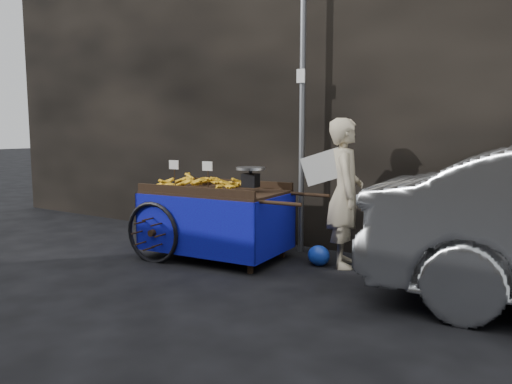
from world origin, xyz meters
The scene contains 6 objects.
ground centered at (0.00, 0.00, 0.00)m, with size 80.00×80.00×0.00m, color black.
building_wall centered at (0.39, 2.60, 2.50)m, with size 13.50×2.00×5.00m.
street_pole centered at (0.30, 1.30, 2.01)m, with size 0.12×0.10×4.00m.
banana_cart centered at (-0.53, 0.38, 0.81)m, with size 2.49×1.32×1.31m.
vendor centered at (1.10, 0.94, 0.92)m, with size 0.88×0.79×1.83m.
plastic_bag centered at (0.84, 0.77, 0.13)m, with size 0.29×0.23×0.26m, color #1739B3.
Camera 1 is at (3.53, -4.73, 1.68)m, focal length 35.00 mm.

